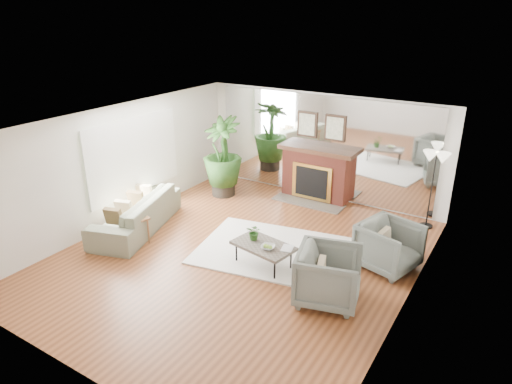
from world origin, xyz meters
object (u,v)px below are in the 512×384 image
Objects in this scene: potted_ficus at (222,154)px; coffee_table at (263,246)px; sofa at (136,213)px; armchair_back at (389,246)px; fireplace at (315,173)px; side_table at (134,221)px; armchair_front at (329,276)px; floor_lamp at (435,164)px.

coffee_table is at bearing -42.65° from potted_ficus.
sofa is 2.59× the size of armchair_back.
fireplace is at bearing 63.88° from armchair_back.
side_table is at bearing 24.45° from sofa.
fireplace is 0.84× the size of sofa.
armchair_back is 0.48× the size of potted_ficus.
coffee_table is 1.20× the size of armchair_front.
side_table is (-2.03, -3.89, -0.20)m from fireplace.
fireplace is 3.43× the size of side_table.
armchair_back is at bearing -42.15° from fireplace.
fireplace is 2.26m from potted_ficus.
sofa is 4.40m from armchair_front.
floor_lamp is (4.69, 3.73, 0.95)m from side_table.
armchair_front is at bearing 3.16° from side_table.
floor_lamp reaches higher than side_table.
armchair_back is at bearing -95.93° from floor_lamp.
armchair_front is 4.84m from potted_ficus.
sofa is 4.07× the size of side_table.
armchair_back is 4.68m from potted_ficus.
sofa is at bearing 119.90° from armchair_back.
fireplace is 2.76m from floor_lamp.
coffee_table is 3.93m from floor_lamp.
side_table is 3.00m from potted_ficus.
sofa reaches higher than coffee_table.
armchair_back is at bearing 86.12° from sofa.
potted_ficus reaches higher than sofa.
side_table is (-2.58, -0.57, 0.06)m from coffee_table.
coffee_table is 1.24× the size of armchair_back.
floor_lamp is at bearing -3.42° from fireplace.
floor_lamp is at bearing -26.73° from armchair_front.
floor_lamp is (2.66, -0.16, 0.74)m from fireplace.
potted_ficus is at bearing 40.32° from armchair_front.
armchair_front is (1.39, -0.36, 0.05)m from coffee_table.
floor_lamp is at bearing 104.81° from sofa.
sofa is 1.48× the size of floor_lamp.
armchair_back is (1.89, 1.10, 0.03)m from coffee_table.
sofa is (-3.00, -0.11, -0.04)m from coffee_table.
armchair_front reaches higher than coffee_table.
potted_ficus is at bearing 152.30° from sofa.
fireplace reaches higher than coffee_table.
coffee_table is 3.55m from potted_ficus.
potted_ficus is 4.76m from floor_lamp.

